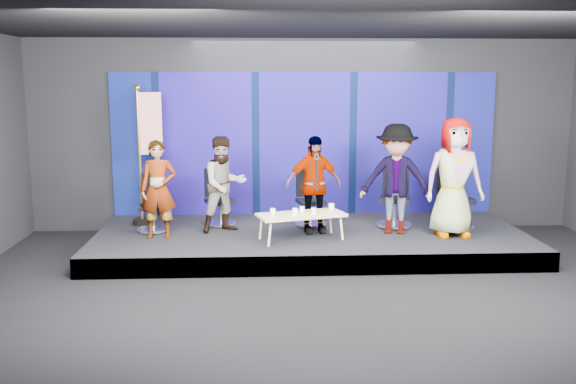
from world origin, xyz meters
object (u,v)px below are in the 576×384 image
chair_c (310,207)px  flag_stand (147,151)px  chair_d (395,205)px  panelist_d (396,179)px  chair_b (220,207)px  mug_d (314,211)px  panelist_a (158,189)px  panelist_b (224,184)px  panelist_c (313,185)px  mug_a (273,212)px  mug_b (295,212)px  chair_a (153,212)px  mug_e (331,207)px  panelist_e (454,177)px  mug_c (302,209)px  coffee_table (301,216)px  chair_e (453,206)px

chair_c → flag_stand: (-2.77, 0.23, 0.94)m
chair_d → panelist_d: 0.73m
chair_b → mug_d: size_ratio=10.35×
panelist_a → chair_d: 3.95m
panelist_b → panelist_c: 1.46m
chair_b → panelist_c: (1.56, -0.62, 0.47)m
panelist_d → mug_a: size_ratio=17.79×
mug_a → mug_b: (0.34, -0.01, 0.00)m
chair_a → chair_c: bearing=4.4°
mug_e → panelist_b: bearing=167.8°
mug_e → chair_d: bearing=27.9°
panelist_a → mug_b: panelist_a is taller
panelist_b → chair_d: bearing=-19.1°
panelist_e → mug_a: size_ratio=18.93×
mug_b → mug_c: (0.12, 0.18, -0.00)m
panelist_d → mug_d: panelist_d is taller
panelist_c → panelist_b: bearing=163.7°
panelist_a → coffee_table: 2.28m
chair_a → flag_stand: 1.09m
chair_a → panelist_d: (3.95, -0.35, 0.58)m
chair_b → chair_d: chair_d is taller
coffee_table → mug_c: 0.13m
chair_b → mug_e: size_ratio=9.08×
panelist_b → chair_c: (1.44, 0.37, -0.46)m
panelist_c → mug_c: panelist_c is taller
panelist_a → coffee_table: panelist_a is taller
chair_a → coffee_table: 2.50m
panelist_e → mug_a: 2.92m
coffee_table → mug_d: size_ratio=15.51×
panelist_b → chair_e: bearing=-23.9°
chair_a → mug_c: 2.50m
chair_e → mug_d: (-2.40, -0.65, 0.08)m
chair_c → mug_e: size_ratio=9.15×
mug_e → flag_stand: size_ratio=0.04×
panelist_c → flag_stand: flag_stand is taller
chair_b → chair_a: bearing=176.4°
panelist_b → chair_c: panelist_b is taller
chair_e → coffee_table: 2.67m
mug_c → mug_e: (0.48, 0.14, 0.01)m
panelist_a → chair_c: (2.45, 0.74, -0.45)m
mug_c → chair_d: bearing=24.7°
chair_e → panelist_c: bearing=-179.5°
chair_c → mug_c: chair_c is taller
mug_d → panelist_d: bearing=16.1°
panelist_b → mug_b: (1.12, -0.70, -0.32)m
panelist_d → panelist_a: bearing=-163.5°
panelist_e → flag_stand: (-4.98, 1.08, 0.32)m
chair_b → mug_a: size_ratio=9.68×
panelist_b → panelist_e: bearing=-31.4°
panelist_a → chair_c: bearing=15.3°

